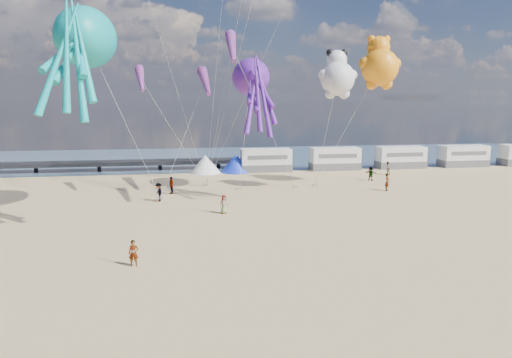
% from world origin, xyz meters
% --- Properties ---
extents(ground, '(120.00, 120.00, 0.00)m').
position_xyz_m(ground, '(0.00, 0.00, 0.00)').
color(ground, '#D4B37A').
rests_on(ground, ground).
extents(water, '(120.00, 120.00, 0.00)m').
position_xyz_m(water, '(0.00, 55.00, 0.02)').
color(water, '#39536D').
rests_on(water, ground).
extents(pier, '(60.00, 3.00, 0.50)m').
position_xyz_m(pier, '(-28.00, 44.00, 1.00)').
color(pier, black).
rests_on(pier, ground).
extents(motorhome_0, '(6.60, 2.50, 3.00)m').
position_xyz_m(motorhome_0, '(6.00, 40.00, 1.50)').
color(motorhome_0, silver).
rests_on(motorhome_0, ground).
extents(motorhome_1, '(6.60, 2.50, 3.00)m').
position_xyz_m(motorhome_1, '(15.50, 40.00, 1.50)').
color(motorhome_1, silver).
rests_on(motorhome_1, ground).
extents(motorhome_2, '(6.60, 2.50, 3.00)m').
position_xyz_m(motorhome_2, '(25.00, 40.00, 1.50)').
color(motorhome_2, silver).
rests_on(motorhome_2, ground).
extents(motorhome_3, '(6.60, 2.50, 3.00)m').
position_xyz_m(motorhome_3, '(34.50, 40.00, 1.50)').
color(motorhome_3, silver).
rests_on(motorhome_3, ground).
extents(tent_white, '(4.00, 4.00, 2.40)m').
position_xyz_m(tent_white, '(-2.00, 40.00, 1.20)').
color(tent_white, white).
rests_on(tent_white, ground).
extents(tent_blue, '(4.00, 4.00, 2.40)m').
position_xyz_m(tent_blue, '(2.00, 40.00, 1.20)').
color(tent_blue, '#1933CC').
rests_on(tent_blue, ground).
extents(standing_person, '(0.58, 0.40, 1.56)m').
position_xyz_m(standing_person, '(-7.67, 7.08, 0.78)').
color(standing_person, tan).
rests_on(standing_person, ground).
extents(beachgoer_0, '(0.65, 0.50, 1.58)m').
position_xyz_m(beachgoer_0, '(-1.44, 18.47, 0.79)').
color(beachgoer_0, '#7F6659').
rests_on(beachgoer_0, ground).
extents(beachgoer_1, '(0.91, 0.70, 1.65)m').
position_xyz_m(beachgoer_1, '(20.80, 35.01, 0.83)').
color(beachgoer_1, '#7F6659').
rests_on(beachgoer_1, ground).
extents(beachgoer_2, '(0.94, 1.04, 1.76)m').
position_xyz_m(beachgoer_2, '(-7.11, 24.01, 0.88)').
color(beachgoer_2, '#7F6659').
rests_on(beachgoer_2, ground).
extents(beachgoer_3, '(1.01, 1.30, 1.78)m').
position_xyz_m(beachgoer_3, '(-6.03, 27.34, 0.89)').
color(beachgoer_3, '#7F6659').
rests_on(beachgoer_3, ground).
extents(beachgoer_4, '(0.96, 1.00, 1.68)m').
position_xyz_m(beachgoer_4, '(17.06, 31.39, 0.84)').
color(beachgoer_4, '#7F6659').
rests_on(beachgoer_4, ground).
extents(beachgoer_5, '(1.44, 1.69, 1.83)m').
position_xyz_m(beachgoer_5, '(16.34, 25.39, 0.91)').
color(beachgoer_5, '#7F6659').
rests_on(beachgoer_5, ground).
extents(sandbag_a, '(0.50, 0.35, 0.22)m').
position_xyz_m(sandbag_a, '(-7.00, 24.65, 0.11)').
color(sandbag_a, gray).
rests_on(sandbag_a, ground).
extents(sandbag_b, '(0.50, 0.35, 0.22)m').
position_xyz_m(sandbag_b, '(1.04, 28.43, 0.11)').
color(sandbag_b, gray).
rests_on(sandbag_b, ground).
extents(sandbag_c, '(0.50, 0.35, 0.22)m').
position_xyz_m(sandbag_c, '(9.54, 28.95, 0.11)').
color(sandbag_c, gray).
rests_on(sandbag_c, ground).
extents(sandbag_d, '(0.50, 0.35, 0.22)m').
position_xyz_m(sandbag_d, '(7.17, 28.32, 0.11)').
color(sandbag_d, gray).
rests_on(sandbag_d, ground).
extents(sandbag_e, '(0.50, 0.35, 0.22)m').
position_xyz_m(sandbag_e, '(-2.35, 30.97, 0.11)').
color(sandbag_e, gray).
rests_on(sandbag_e, ground).
extents(kite_octopus_teal, '(5.01, 10.21, 11.32)m').
position_xyz_m(kite_octopus_teal, '(-12.21, 20.80, 14.40)').
color(kite_octopus_teal, '#0E9A9C').
extents(kite_octopus_purple, '(5.52, 9.39, 10.05)m').
position_xyz_m(kite_octopus_purple, '(2.26, 28.16, 11.72)').
color(kite_octopus_purple, '#5A1F96').
extents(kite_panda, '(4.23, 3.99, 5.83)m').
position_xyz_m(kite_panda, '(10.76, 25.96, 11.53)').
color(kite_panda, silver).
extents(kite_teddy_orange, '(6.23, 6.09, 6.78)m').
position_xyz_m(kite_teddy_orange, '(16.23, 28.37, 12.82)').
color(kite_teddy_orange, orange).
extents(windsock_left, '(1.44, 7.31, 7.27)m').
position_xyz_m(windsock_left, '(-2.36, 28.32, 11.24)').
color(windsock_left, red).
extents(windsock_mid, '(1.38, 6.53, 6.48)m').
position_xyz_m(windsock_mid, '(-0.41, 20.79, 13.85)').
color(windsock_mid, red).
extents(windsock_right, '(1.55, 4.76, 4.68)m').
position_xyz_m(windsock_right, '(-8.61, 27.40, 11.41)').
color(windsock_right, red).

